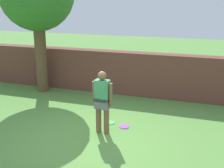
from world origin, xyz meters
TOP-DOWN VIEW (x-y plane):
  - ground_plane at (0.00, 0.00)m, footprint 40.00×40.00m
  - brick_wall at (-1.50, 3.69)m, footprint 11.77×0.50m
  - person at (0.20, 0.39)m, footprint 0.54×0.25m
  - frisbee_green at (0.17, 1.00)m, footprint 0.27×0.27m
  - frisbee_purple at (0.63, 0.88)m, footprint 0.27×0.27m

SIDE VIEW (x-z plane):
  - ground_plane at x=0.00m, z-range 0.00..0.00m
  - frisbee_green at x=0.17m, z-range 0.00..0.02m
  - frisbee_purple at x=0.63m, z-range 0.00..0.02m
  - brick_wall at x=-1.50m, z-range 0.00..1.52m
  - person at x=0.20m, z-range 0.09..1.71m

